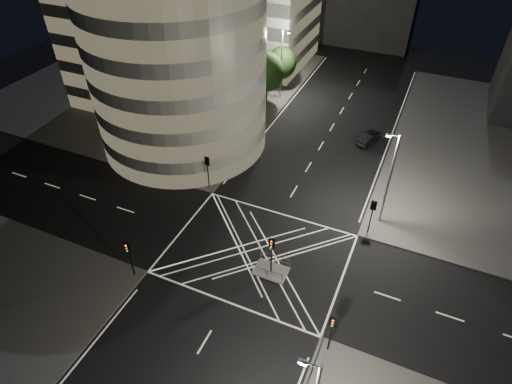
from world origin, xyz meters
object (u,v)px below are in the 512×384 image
at_px(traffic_signal_fl, 207,166).
at_px(central_island, 271,271).
at_px(street_lamp_left_far, 282,63).
at_px(street_lamp_right_far, 389,177).
at_px(traffic_signal_island, 272,249).
at_px(sedan, 369,138).
at_px(traffic_signal_nr, 332,327).
at_px(traffic_signal_fr, 372,211).
at_px(traffic_signal_nl, 129,253).
at_px(street_lamp_left_near, 223,121).

bearing_deg(traffic_signal_fl, central_island, -37.54).
height_order(traffic_signal_fl, street_lamp_left_far, street_lamp_left_far).
distance_m(traffic_signal_fl, street_lamp_left_far, 23.36).
bearing_deg(street_lamp_right_far, traffic_signal_island, -125.30).
relative_size(street_lamp_left_far, sedan, 2.45).
relative_size(central_island, traffic_signal_nr, 0.75).
xyz_separation_m(traffic_signal_fl, traffic_signal_fr, (17.60, 0.00, 0.00)).
bearing_deg(traffic_signal_nr, traffic_signal_fl, 142.31).
bearing_deg(traffic_signal_fr, traffic_signal_nr, -90.00).
height_order(traffic_signal_nl, traffic_signal_fr, same).
xyz_separation_m(traffic_signal_nl, traffic_signal_fr, (17.60, 13.60, 0.00)).
height_order(traffic_signal_fr, street_lamp_left_far, street_lamp_left_far).
distance_m(street_lamp_right_far, sedan, 15.66).
bearing_deg(sedan, central_island, 102.12).
relative_size(traffic_signal_nr, street_lamp_left_near, 0.40).
height_order(traffic_signal_fl, street_lamp_left_near, street_lamp_left_near).
bearing_deg(street_lamp_left_far, traffic_signal_fr, -51.83).
bearing_deg(traffic_signal_nr, street_lamp_left_far, 116.36).
height_order(traffic_signal_fl, sedan, traffic_signal_fl).
height_order(traffic_signal_fr, street_lamp_right_far, street_lamp_right_far).
bearing_deg(traffic_signal_fl, street_lamp_left_far, 91.57).
distance_m(traffic_signal_nl, sedan, 33.26).
bearing_deg(traffic_signal_nl, traffic_signal_fl, 90.00).
xyz_separation_m(traffic_signal_island, street_lamp_right_far, (7.44, 10.50, 2.63)).
height_order(street_lamp_left_near, street_lamp_left_far, same).
xyz_separation_m(traffic_signal_fl, street_lamp_left_far, (-0.64, 23.20, 2.63)).
bearing_deg(central_island, traffic_signal_nl, -153.86).
distance_m(street_lamp_left_near, sedan, 19.12).
bearing_deg(traffic_signal_island, street_lamp_right_far, 54.70).
height_order(traffic_signal_nr, sedan, traffic_signal_nr).
relative_size(traffic_signal_nl, traffic_signal_fr, 1.00).
xyz_separation_m(traffic_signal_nl, traffic_signal_nr, (17.60, 0.00, 0.00)).
bearing_deg(street_lamp_left_near, traffic_signal_fl, -83.03).
bearing_deg(traffic_signal_fr, traffic_signal_fl, 180.00).
height_order(street_lamp_left_near, street_lamp_right_far, same).
bearing_deg(street_lamp_left_far, traffic_signal_nr, -63.64).
bearing_deg(traffic_signal_fr, street_lamp_right_far, 73.89).
bearing_deg(central_island, traffic_signal_island, 0.00).
bearing_deg(traffic_signal_fl, street_lamp_left_near, 96.97).
bearing_deg(traffic_signal_fl, sedan, 49.61).
bearing_deg(sedan, traffic_signal_fr, 121.79).
height_order(traffic_signal_fl, traffic_signal_fr, same).
height_order(central_island, street_lamp_left_near, street_lamp_left_near).
bearing_deg(traffic_signal_nl, central_island, 26.14).
relative_size(traffic_signal_island, street_lamp_right_far, 0.40).
relative_size(central_island, street_lamp_left_far, 0.30).
distance_m(traffic_signal_fl, traffic_signal_nl, 13.60).
distance_m(traffic_signal_nl, street_lamp_left_far, 36.90).
bearing_deg(street_lamp_right_far, street_lamp_left_near, 170.97).
height_order(traffic_signal_island, street_lamp_right_far, street_lamp_right_far).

